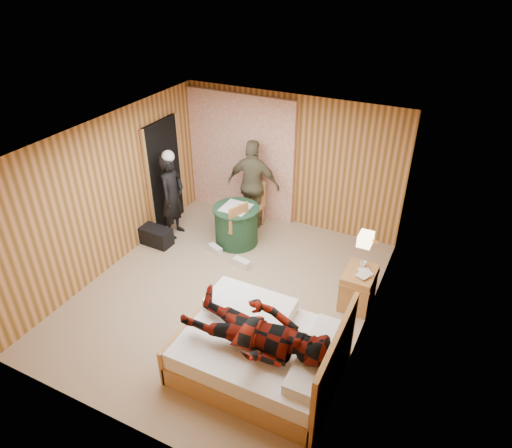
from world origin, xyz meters
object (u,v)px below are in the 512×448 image
at_px(wall_lamp, 366,239).
at_px(man_on_bed, 255,325).
at_px(nightstand, 358,287).
at_px(duffel_bag, 156,236).
at_px(chair_far, 253,201).
at_px(round_table, 236,225).
at_px(man_at_table, 253,185).
at_px(chair_near, 235,222).
at_px(bed, 262,351).
at_px(woman_standing, 172,196).

bearing_deg(wall_lamp, man_on_bed, -113.69).
height_order(nightstand, duffel_bag, nightstand).
relative_size(nightstand, chair_far, 0.67).
distance_m(round_table, duffel_bag, 1.47).
relative_size(chair_far, man_at_table, 0.54).
height_order(chair_near, duffel_bag, chair_near).
height_order(wall_lamp, man_at_table, man_at_table).
xyz_separation_m(round_table, man_on_bed, (1.69, -2.66, 0.58)).
distance_m(wall_lamp, nightstand, 1.01).
bearing_deg(duffel_bag, nightstand, 2.16).
height_order(wall_lamp, round_table, wall_lamp).
distance_m(nightstand, round_table, 2.52).
height_order(nightstand, chair_near, chair_near).
relative_size(wall_lamp, round_table, 0.32).
height_order(bed, chair_near, bed).
relative_size(round_table, man_on_bed, 0.47).
distance_m(chair_near, woman_standing, 1.26).
bearing_deg(duffel_bag, round_table, 30.48).
bearing_deg(woman_standing, man_at_table, -56.30).
height_order(wall_lamp, nightstand, wall_lamp).
bearing_deg(chair_far, man_at_table, 84.16).
xyz_separation_m(bed, chair_near, (-1.60, 2.27, 0.22)).
bearing_deg(nightstand, man_on_bed, -110.33).
bearing_deg(chair_near, round_table, -135.39).
distance_m(chair_far, man_on_bed, 3.75).
distance_m(bed, chair_far, 3.52).
bearing_deg(bed, woman_standing, 142.30).
relative_size(nightstand, man_on_bed, 0.35).
bearing_deg(nightstand, chair_near, 167.35).
relative_size(wall_lamp, chair_far, 0.28).
relative_size(chair_far, man_on_bed, 0.53).
xyz_separation_m(chair_far, chair_near, (0.07, -0.82, -0.01)).
xyz_separation_m(round_table, duffel_bag, (-1.28, -0.69, -0.20)).
height_order(chair_near, woman_standing, woman_standing).
distance_m(wall_lamp, woman_standing, 3.72).
distance_m(nightstand, chair_near, 2.42).
bearing_deg(chair_far, man_on_bed, -64.69).
height_order(chair_far, man_at_table, man_at_table).
height_order(nightstand, woman_standing, woman_standing).
relative_size(wall_lamp, duffel_bag, 0.45).
relative_size(chair_near, man_at_table, 0.52).
bearing_deg(man_on_bed, duffel_bag, 146.40).
distance_m(round_table, woman_standing, 1.26).
xyz_separation_m(nightstand, woman_standing, (-3.58, 0.44, 0.49)).
bearing_deg(nightstand, man_at_table, 150.27).
bearing_deg(man_at_table, round_table, 83.98).
relative_size(round_table, duffel_bag, 1.43).
relative_size(chair_far, woman_standing, 0.58).
relative_size(chair_near, man_on_bed, 0.51).
xyz_separation_m(nightstand, chair_far, (-2.42, 1.35, 0.23)).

